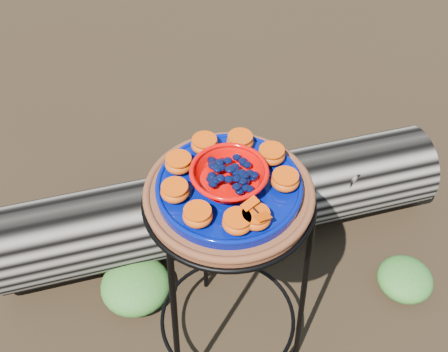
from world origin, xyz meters
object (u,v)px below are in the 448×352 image
object	(u,v)px
cobalt_plate	(229,187)
driftwood_log	(222,205)
terracotta_saucer	(229,195)
plant_stand	(228,282)
red_bowl	(229,177)

from	to	relation	value
cobalt_plate	driftwood_log	world-z (taller)	cobalt_plate
terracotta_saucer	plant_stand	bearing A→B (deg)	0.00
terracotta_saucer	red_bowl	bearing A→B (deg)	0.00
plant_stand	driftwood_log	bearing A→B (deg)	73.06
plant_stand	driftwood_log	distance (m)	0.49
terracotta_saucer	cobalt_plate	bearing A→B (deg)	0.00
cobalt_plate	terracotta_saucer	bearing A→B (deg)	0.00
red_bowl	driftwood_log	size ratio (longest dim) A/B	0.11
driftwood_log	cobalt_plate	bearing A→B (deg)	-106.94
terracotta_saucer	driftwood_log	distance (m)	0.73
terracotta_saucer	driftwood_log	bearing A→B (deg)	73.06
plant_stand	cobalt_plate	xyz separation A→B (m)	(0.00, 0.00, 0.39)
red_bowl	driftwood_log	distance (m)	0.77
terracotta_saucer	red_bowl	size ratio (longest dim) A/B	2.33
terracotta_saucer	cobalt_plate	distance (m)	0.03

